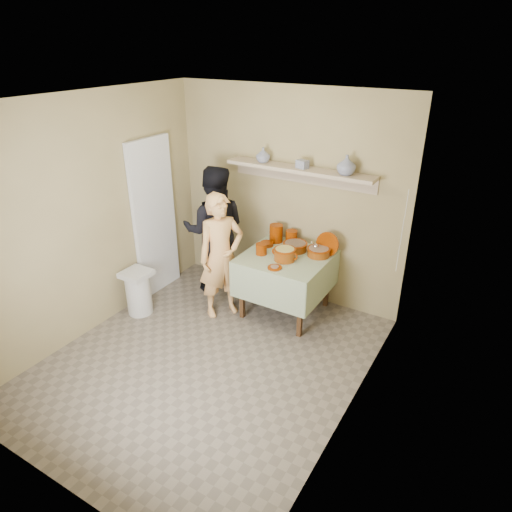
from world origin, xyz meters
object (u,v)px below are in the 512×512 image
Objects in this scene: person_cook at (221,256)px; serving_table at (286,265)px; person_helper at (215,231)px; trash_bin at (139,292)px; cazuela_rice at (285,253)px.

serving_table is (0.65, 0.40, -0.12)m from person_cook.
person_helper is 1.07m from serving_table.
person_cook is 0.60m from person_helper.
person_helper is at bearing 75.65° from person_cook.
cazuela_rice is at bearing 27.54° from trash_bin.
serving_table is at bearing -24.61° from person_cook.
person_cook is 0.91× the size of person_helper.
person_helper reaches higher than cazuela_rice.
person_cook is 4.61× the size of cazuela_rice.
person_helper is 1.09m from cazuela_rice.
trash_bin is at bearing 34.89° from person_helper.
person_cook is at bearing -157.17° from cazuela_rice.
cazuela_rice is at bearing 142.91° from person_helper.
serving_table is at bearing 31.44° from trash_bin.
serving_table is 0.24m from cazuela_rice.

